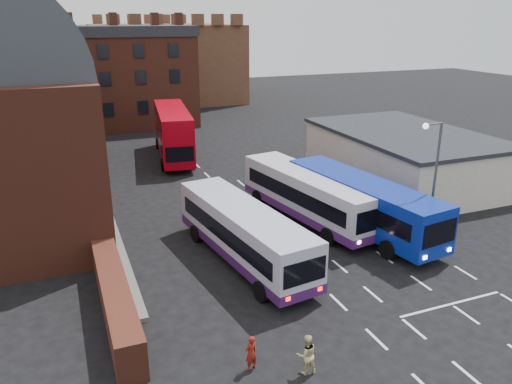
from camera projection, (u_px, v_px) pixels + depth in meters
name	position (u px, v px, depth m)	size (l,w,h in m)	color
ground	(330.00, 294.00, 25.11)	(180.00, 180.00, 0.00)	black
forecourt_wall	(116.00, 299.00, 22.97)	(1.20, 10.00, 1.80)	#602B1E
cream_building	(404.00, 156.00, 41.92)	(10.40, 16.40, 4.25)	beige
brick_terrace	(102.00, 83.00, 61.42)	(22.00, 10.00, 11.00)	brown
castle_keep	(164.00, 62.00, 82.97)	(22.00, 22.00, 12.00)	brown
bus_white_outbound	(244.00, 230.00, 27.94)	(4.30, 12.07, 3.22)	#B4B6D1
bus_white_inbound	(308.00, 193.00, 33.72)	(4.76, 12.44, 3.31)	silver
bus_blue	(361.00, 201.00, 32.05)	(4.61, 12.78, 3.41)	#092294
bus_red_double	(173.00, 132.00, 48.35)	(4.47, 12.49, 4.89)	#A80111
street_lamp	(433.00, 172.00, 29.15)	(1.54, 0.44, 7.63)	#4F5155
pedestrian_red	(251.00, 353.00, 19.54)	(0.55, 0.36, 1.52)	maroon
pedestrian_beige	(307.00, 354.00, 19.33)	(0.82, 0.64, 1.68)	#CDB885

